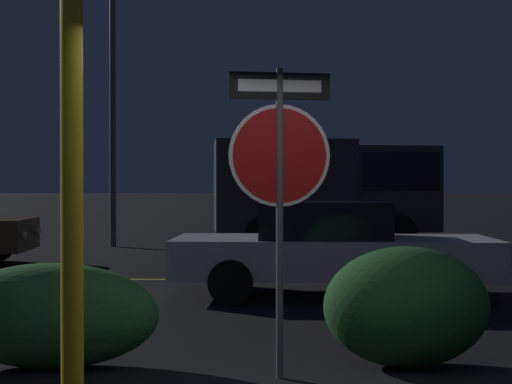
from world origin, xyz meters
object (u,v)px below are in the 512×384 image
at_px(stop_sign, 277,160).
at_px(hedge_bush_1, 48,316).
at_px(yellow_pole_left, 70,226).
at_px(hedge_bush_2, 404,307).
at_px(passing_car_2, 329,249).
at_px(delivery_truck, 327,186).
at_px(street_lamp, 110,64).

relative_size(stop_sign, hedge_bush_1, 1.35).
xyz_separation_m(yellow_pole_left, hedge_bush_2, (2.36, 2.17, -0.83)).
relative_size(hedge_bush_2, passing_car_2, 0.31).
bearing_deg(delivery_truck, passing_car_2, -10.34).
distance_m(stop_sign, street_lamp, 13.31).
relative_size(yellow_pole_left, hedge_bush_2, 1.87).
bearing_deg(street_lamp, hedge_bush_1, -81.13).
relative_size(passing_car_2, street_lamp, 0.58).
distance_m(yellow_pole_left, street_lamp, 14.82).
relative_size(hedge_bush_2, delivery_truck, 0.25).
height_order(stop_sign, street_lamp, street_lamp).
distance_m(hedge_bush_1, delivery_truck, 12.98).
relative_size(stop_sign, street_lamp, 0.31).
bearing_deg(hedge_bush_1, stop_sign, -9.32).
bearing_deg(yellow_pole_left, delivery_truck, 78.50).
height_order(yellow_pole_left, passing_car_2, yellow_pole_left).
bearing_deg(hedge_bush_1, yellow_pole_left, -70.82).
distance_m(hedge_bush_1, hedge_bush_2, 3.10).
distance_m(yellow_pole_left, delivery_truck, 14.82).
bearing_deg(hedge_bush_2, yellow_pole_left, -137.42).
relative_size(stop_sign, hedge_bush_2, 1.76).
distance_m(yellow_pole_left, hedge_bush_1, 2.43).
distance_m(stop_sign, hedge_bush_1, 2.41).
bearing_deg(street_lamp, stop_sign, -72.70).
relative_size(delivery_truck, street_lamp, 0.72).
bearing_deg(hedge_bush_2, stop_sign, -162.02).
bearing_deg(hedge_bush_2, hedge_bush_1, -179.30).
bearing_deg(delivery_truck, hedge_bush_2, -7.40).
height_order(stop_sign, yellow_pole_left, yellow_pole_left).
bearing_deg(hedge_bush_1, street_lamp, 98.87).
height_order(hedge_bush_1, street_lamp, street_lamp).
distance_m(stop_sign, delivery_truck, 12.83).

